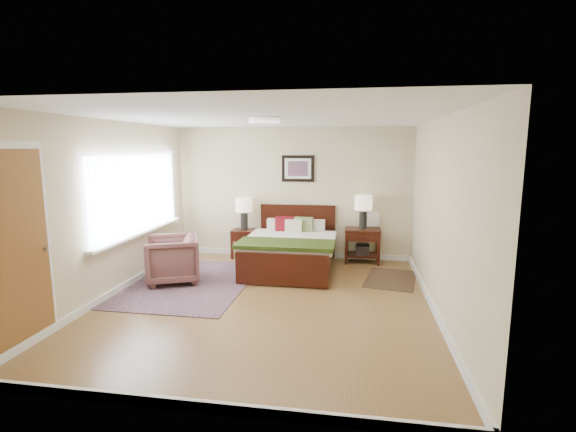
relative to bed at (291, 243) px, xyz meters
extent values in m
plane|color=olive|center=(-0.11, -1.58, -0.47)|extent=(5.00, 5.00, 0.00)
cube|color=beige|center=(-0.11, 0.92, 0.78)|extent=(4.50, 0.04, 2.50)
cube|color=beige|center=(-0.11, -4.08, 0.78)|extent=(4.50, 0.04, 2.50)
cube|color=beige|center=(-2.36, -1.58, 0.78)|extent=(0.04, 5.00, 2.50)
cube|color=beige|center=(2.14, -1.58, 0.78)|extent=(0.04, 5.00, 2.50)
cube|color=white|center=(-0.11, -1.58, 2.03)|extent=(4.50, 5.00, 0.02)
cube|color=silver|center=(-2.34, -0.88, 0.93)|extent=(0.02, 2.72, 1.32)
cube|color=silver|center=(-2.32, -0.88, 0.93)|extent=(0.01, 2.60, 1.20)
cube|color=silver|center=(-2.29, -0.88, 0.30)|extent=(0.10, 2.72, 0.04)
cube|color=silver|center=(-2.34, -3.33, 0.62)|extent=(0.01, 1.00, 2.18)
cube|color=brown|center=(-2.33, -3.33, 0.58)|extent=(0.01, 0.90, 2.10)
cylinder|color=#999999|center=(-2.31, -2.95, 0.53)|extent=(0.04, 0.04, 0.04)
cylinder|color=white|center=(-0.11, -1.58, 1.99)|extent=(0.40, 0.40, 0.07)
cylinder|color=beige|center=(-0.11, -1.58, 2.03)|extent=(0.44, 0.44, 0.01)
cube|color=#331007|center=(0.00, 0.88, 0.05)|extent=(1.44, 0.06, 1.01)
cube|color=#331007|center=(0.00, -0.93, -0.20)|extent=(1.44, 0.06, 0.50)
cube|color=#331007|center=(-0.68, -0.03, -0.18)|extent=(0.06, 1.79, 0.16)
cube|color=#331007|center=(0.68, -0.03, -0.18)|extent=(0.06, 1.79, 0.16)
cube|color=beige|center=(0.00, -0.03, -0.06)|extent=(1.34, 1.77, 0.20)
cube|color=beige|center=(0.00, -0.13, 0.07)|extent=(1.52, 1.54, 0.09)
cube|color=#293A10|center=(0.00, -0.57, 0.12)|extent=(1.56, 0.70, 0.06)
cube|color=beige|center=(-0.31, 0.64, 0.20)|extent=(0.45, 0.18, 0.23)
cube|color=beige|center=(0.32, 0.64, 0.20)|extent=(0.45, 0.18, 0.23)
cube|color=#610B13|center=(-0.20, 0.52, 0.24)|extent=(0.35, 0.17, 0.29)
cube|color=olive|center=(0.16, 0.52, 0.24)|extent=(0.35, 0.16, 0.29)
cube|color=beige|center=(-0.02, 0.44, 0.22)|extent=(0.31, 0.13, 0.25)
cube|color=black|center=(0.00, 0.90, 1.25)|extent=(0.62, 0.03, 0.50)
cube|color=silver|center=(0.00, 0.88, 1.25)|extent=(0.50, 0.01, 0.38)
cube|color=#A52D23|center=(0.00, 0.87, 1.25)|extent=(0.38, 0.01, 0.28)
cube|color=#331007|center=(-1.01, 0.69, 0.05)|extent=(0.46, 0.41, 0.05)
cube|color=#331007|center=(-1.21, 0.51, -0.22)|extent=(0.05, 0.05, 0.50)
cube|color=#331007|center=(-0.81, 0.51, -0.22)|extent=(0.05, 0.05, 0.50)
cube|color=#331007|center=(-1.21, 0.87, -0.22)|extent=(0.05, 0.05, 0.50)
cube|color=#331007|center=(-0.81, 0.87, -0.22)|extent=(0.05, 0.05, 0.50)
cube|color=#331007|center=(-1.01, 0.50, -0.05)|extent=(0.40, 0.03, 0.14)
cube|color=#331007|center=(1.24, 0.69, 0.14)|extent=(0.64, 0.48, 0.05)
cube|color=#331007|center=(0.95, 0.48, -0.17)|extent=(0.05, 0.05, 0.59)
cube|color=#331007|center=(1.53, 0.48, -0.17)|extent=(0.05, 0.05, 0.59)
cube|color=#331007|center=(0.95, 0.90, -0.17)|extent=(0.05, 0.05, 0.59)
cube|color=#331007|center=(1.53, 0.90, -0.17)|extent=(0.05, 0.05, 0.59)
cube|color=#331007|center=(1.24, 0.47, 0.04)|extent=(0.58, 0.03, 0.14)
cube|color=#331007|center=(1.24, 0.69, -0.33)|extent=(0.58, 0.42, 0.03)
cube|color=black|center=(1.24, 0.69, -0.30)|extent=(0.23, 0.30, 0.03)
cube|color=black|center=(1.24, 0.69, -0.26)|extent=(0.23, 0.30, 0.03)
cube|color=black|center=(1.24, 0.69, -0.23)|extent=(0.23, 0.30, 0.03)
cube|color=black|center=(1.24, 0.69, -0.19)|extent=(0.23, 0.30, 0.03)
cube|color=black|center=(1.24, 0.69, -0.16)|extent=(0.23, 0.30, 0.03)
cylinder|color=black|center=(-1.01, 0.69, 0.24)|extent=(0.14, 0.14, 0.32)
cylinder|color=black|center=(-1.01, 0.69, 0.42)|extent=(0.02, 0.02, 0.06)
cylinder|color=beige|center=(-1.01, 0.69, 0.56)|extent=(0.32, 0.32, 0.26)
cylinder|color=black|center=(1.24, 0.69, 0.33)|extent=(0.14, 0.14, 0.32)
cylinder|color=black|center=(1.24, 0.69, 0.51)|extent=(0.02, 0.02, 0.06)
cylinder|color=beige|center=(1.24, 0.69, 0.65)|extent=(0.32, 0.32, 0.26)
imported|color=brown|center=(-1.75, -0.96, -0.10)|extent=(1.05, 1.04, 0.74)
cube|color=#0B0D3B|center=(-1.46, -0.99, -0.46)|extent=(1.83, 2.57, 0.01)
cube|color=black|center=(1.69, -0.28, -0.46)|extent=(0.95, 1.25, 0.01)
camera|label=1|loc=(1.07, -6.98, 1.64)|focal=26.00mm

